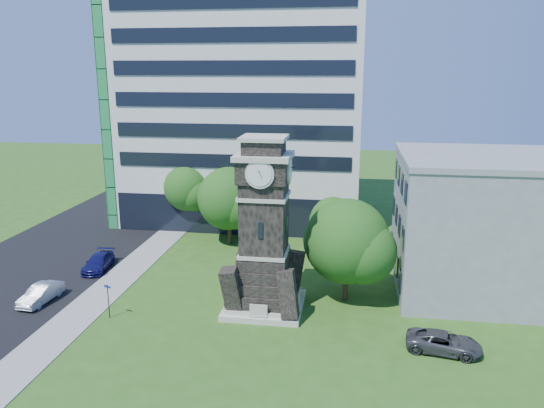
% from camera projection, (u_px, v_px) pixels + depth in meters
% --- Properties ---
extents(ground, '(160.00, 160.00, 0.00)m').
position_uv_depth(ground, '(217.00, 317.00, 36.29)').
color(ground, '#2C5618').
rests_on(ground, ground).
extents(sidewalk, '(3.00, 70.00, 0.06)m').
position_uv_depth(sidewalk, '(117.00, 281.00, 42.46)').
color(sidewalk, gray).
rests_on(sidewalk, ground).
extents(street, '(14.00, 80.00, 0.02)m').
position_uv_depth(street, '(20.00, 275.00, 43.72)').
color(street, black).
rests_on(street, ground).
extents(clock_tower, '(5.40, 5.40, 12.22)m').
position_uv_depth(clock_tower, '(264.00, 237.00, 36.45)').
color(clock_tower, beige).
rests_on(clock_tower, ground).
extents(office_tall, '(26.20, 15.11, 28.60)m').
position_uv_depth(office_tall, '(244.00, 90.00, 57.99)').
color(office_tall, white).
rests_on(office_tall, ground).
extents(office_low, '(15.20, 12.20, 10.40)m').
position_uv_depth(office_low, '(500.00, 224.00, 39.72)').
color(office_low, '#95989A').
rests_on(office_low, ground).
extents(car_street_mid, '(1.70, 4.02, 1.29)m').
position_uv_depth(car_street_mid, '(41.00, 294.00, 38.46)').
color(car_street_mid, '#A7AAAF').
rests_on(car_street_mid, ground).
extents(car_street_north, '(2.25, 4.52, 1.26)m').
position_uv_depth(car_street_north, '(98.00, 262.00, 44.78)').
color(car_street_north, '#121250').
rests_on(car_street_north, ground).
extents(car_east_lot, '(4.70, 2.76, 1.23)m').
position_uv_depth(car_east_lot, '(444.00, 342.00, 31.70)').
color(car_east_lot, '#424246').
rests_on(car_east_lot, ground).
extents(park_bench, '(1.74, 0.47, 0.90)m').
position_uv_depth(park_bench, '(237.00, 307.00, 36.79)').
color(park_bench, black).
rests_on(park_bench, ground).
extents(street_sign, '(0.58, 0.06, 2.44)m').
position_uv_depth(street_sign, '(108.00, 297.00, 35.79)').
color(street_sign, black).
rests_on(street_sign, ground).
extents(tree_nw, '(5.40, 4.91, 7.07)m').
position_uv_depth(tree_nw, '(188.00, 189.00, 54.77)').
color(tree_nw, '#332114').
rests_on(tree_nw, ground).
extents(tree_nc, '(6.64, 6.04, 7.53)m').
position_uv_depth(tree_nc, '(230.00, 200.00, 50.53)').
color(tree_nc, '#332114').
rests_on(tree_nc, ground).
extents(tree_ne, '(4.55, 4.14, 5.65)m').
position_uv_depth(tree_ne, '(334.00, 222.00, 46.61)').
color(tree_ne, '#332114').
rests_on(tree_ne, ground).
extents(tree_east, '(6.76, 6.15, 7.60)m').
position_uv_depth(tree_east, '(348.00, 244.00, 37.97)').
color(tree_east, '#332114').
rests_on(tree_east, ground).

